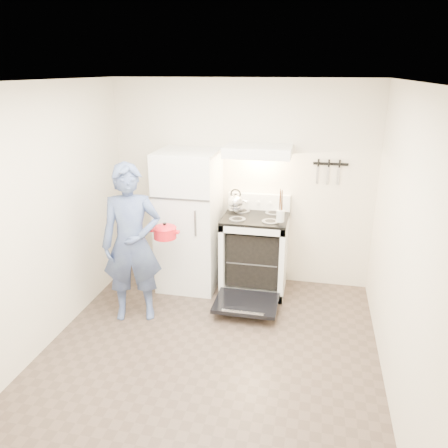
{
  "coord_description": "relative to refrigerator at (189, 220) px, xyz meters",
  "views": [
    {
      "loc": [
        0.88,
        -3.37,
        2.59
      ],
      "look_at": [
        -0.05,
        1.0,
        1.0
      ],
      "focal_mm": 35.0,
      "sensor_mm": 36.0,
      "label": 1
    }
  ],
  "objects": [
    {
      "name": "dutch_oven",
      "position": [
        -0.08,
        -0.66,
        0.08
      ],
      "size": [
        0.32,
        0.25,
        0.21
      ],
      "primitive_type": null,
      "color": "red",
      "rests_on": "person"
    },
    {
      "name": "cooktop",
      "position": [
        0.81,
        0.02,
        0.09
      ],
      "size": [
        0.76,
        0.65,
        0.03
      ],
      "primitive_type": "cube",
      "color": "black",
      "rests_on": "stove_body"
    },
    {
      "name": "pizza_stone",
      "position": [
        0.82,
        0.05,
        -0.4
      ],
      "size": [
        0.34,
        0.34,
        0.02
      ],
      "primitive_type": "cylinder",
      "color": "#7F6749",
      "rests_on": "oven_rack"
    },
    {
      "name": "back_wall",
      "position": [
        0.58,
        0.35,
        0.4
      ],
      "size": [
        3.2,
        0.02,
        2.5
      ],
      "primitive_type": "cube",
      "color": "beige",
      "rests_on": "ground"
    },
    {
      "name": "oven_rack",
      "position": [
        0.81,
        0.02,
        -0.41
      ],
      "size": [
        0.6,
        0.52,
        0.01
      ],
      "primitive_type": "cube",
      "color": "slate",
      "rests_on": "stove_body"
    },
    {
      "name": "floor",
      "position": [
        0.58,
        -1.45,
        -0.85
      ],
      "size": [
        3.6,
        3.6,
        0.0
      ],
      "primitive_type": "plane",
      "color": "#4C3D33",
      "rests_on": "ground"
    },
    {
      "name": "stove_body",
      "position": [
        0.81,
        0.02,
        -0.39
      ],
      "size": [
        0.76,
        0.65,
        0.92
      ],
      "primitive_type": "cube",
      "color": "white",
      "rests_on": "floor"
    },
    {
      "name": "knife_strip",
      "position": [
        1.63,
        0.33,
        0.7
      ],
      "size": [
        0.4,
        0.02,
        0.03
      ],
      "primitive_type": "cube",
      "color": "black",
      "rests_on": "back_wall"
    },
    {
      "name": "tea_kettle",
      "position": [
        0.55,
        0.14,
        0.24
      ],
      "size": [
        0.24,
        0.2,
        0.29
      ],
      "primitive_type": null,
      "color": "silver",
      "rests_on": "cooktop"
    },
    {
      "name": "range_hood",
      "position": [
        0.81,
        0.1,
        0.86
      ],
      "size": [
        0.76,
        0.5,
        0.12
      ],
      "primitive_type": "cube",
      "color": "white",
      "rests_on": "back_wall"
    },
    {
      "name": "oven_door",
      "position": [
        0.81,
        -0.57,
        -0.72
      ],
      "size": [
        0.7,
        0.54,
        0.04
      ],
      "primitive_type": "cube",
      "color": "black",
      "rests_on": "floor"
    },
    {
      "name": "backsplash",
      "position": [
        0.81,
        0.31,
        0.2
      ],
      "size": [
        0.76,
        0.07,
        0.2
      ],
      "primitive_type": "cube",
      "color": "white",
      "rests_on": "cooktop"
    },
    {
      "name": "refrigerator",
      "position": [
        0.0,
        0.0,
        0.0
      ],
      "size": [
        0.7,
        0.7,
        1.7
      ],
      "primitive_type": "cube",
      "color": "white",
      "rests_on": "floor"
    },
    {
      "name": "person",
      "position": [
        -0.37,
        -0.87,
        0.01
      ],
      "size": [
        0.72,
        0.58,
        1.72
      ],
      "primitive_type": "imported",
      "rotation": [
        0.0,
        0.0,
        0.3
      ],
      "color": "navy",
      "rests_on": "floor"
    },
    {
      "name": "utensil_jar",
      "position": [
        1.12,
        -0.18,
        0.2
      ],
      "size": [
        0.1,
        0.1,
        0.13
      ],
      "primitive_type": "cylinder",
      "rotation": [
        0.0,
        0.0,
        -0.09
      ],
      "color": "silver",
      "rests_on": "cooktop"
    }
  ]
}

